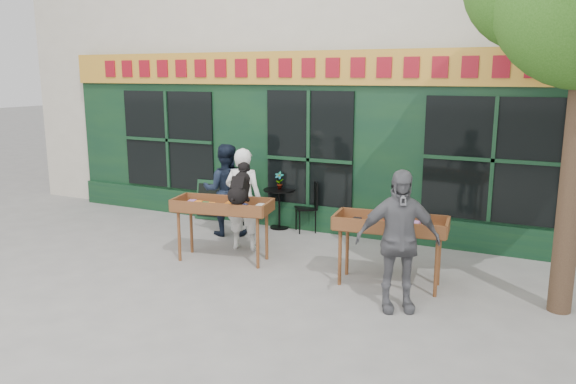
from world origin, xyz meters
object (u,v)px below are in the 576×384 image
Objects in this scene: book_cart_right at (390,228)px; bistro_table at (279,200)px; dog at (240,183)px; man_left at (225,190)px; book_cart_center at (222,210)px; man_right at (398,241)px; woman at (243,199)px.

book_cart_right is 3.36m from bistro_table.
dog is 0.36× the size of man_left.
book_cart_right is (2.30, 0.14, -0.47)m from dog.
book_cart_right is at bearing -6.62° from dog.
bistro_table is (-2.70, 1.97, -0.28)m from book_cart_right.
dog is 0.38× the size of book_cart_right.
book_cart_center is 2.09× the size of bistro_table.
woman is at bearing 129.47° from man_right.
woman is 1.10× the size of book_cart_right.
woman is 3.23m from man_right.
book_cart_right is at bearing 158.00° from woman.
man_right is 4.07m from bistro_table.
bistro_table is (-3.00, 2.72, -0.35)m from man_right.
bistro_table is (-0.05, 2.06, -0.28)m from book_cart_center.
dog reaches higher than book_cart_right.
book_cart_center is 1.02× the size of book_cart_right.
book_cart_right is at bearing 85.18° from man_right.
man_left is (-0.70, -0.79, 0.29)m from bistro_table.
man_left is (-0.75, 1.27, 0.01)m from book_cart_center.
man_left is at bearing 154.24° from book_cart_right.
man_left is at bearing -131.48° from bistro_table.
bistro_table is (-0.05, 1.41, -0.31)m from woman.
dog is at bearing -79.37° from bistro_table.
bistro_table is at bearing -98.20° from woman.
man_left is at bearing 125.83° from man_right.
book_cart_center is 2.64× the size of dog.
woman reaches higher than book_cart_right.
bistro_table is 0.46× the size of man_left.
dog is 0.34× the size of man_right.
bistro_table is at bearing 90.54° from dog.
man_right is at bearing -22.68° from book_cart_center.
woman is at bearing 106.47° from dog.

